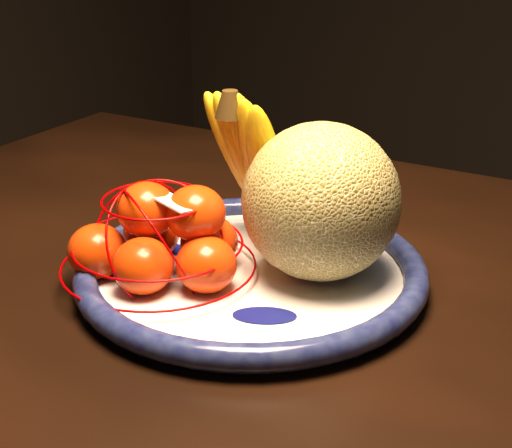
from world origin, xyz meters
The scene contains 6 objects.
dining_table centered at (-0.08, 0.00, 0.64)m, with size 1.47×0.93×0.72m.
fruit_bowl centered at (-0.16, -0.07, 0.73)m, with size 0.39×0.39×0.03m.
cantaloupe centered at (-0.09, -0.03, 0.82)m, with size 0.17×0.17×0.17m, color olive.
banana_bunch centered at (-0.21, 0.01, 0.84)m, with size 0.13×0.13×0.20m.
mandarin_bag centered at (-0.24, -0.13, 0.77)m, with size 0.25×0.25×0.14m.
price_tag centered at (-0.22, -0.13, 0.83)m, with size 0.07×0.03×0.00m, color white.
Camera 1 is at (0.27, -0.73, 1.12)m, focal length 55.00 mm.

